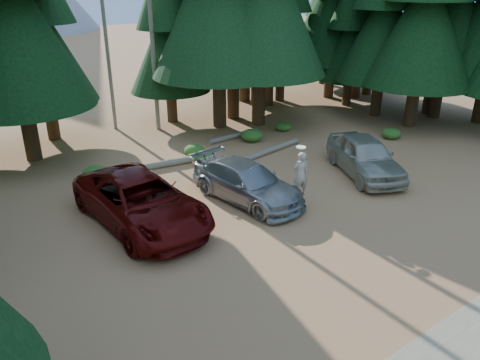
% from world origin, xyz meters
% --- Properties ---
extents(ground, '(160.00, 160.00, 0.00)m').
position_xyz_m(ground, '(0.00, 0.00, 0.00)').
color(ground, '#B5834C').
rests_on(ground, ground).
extents(forest_belt_north, '(36.00, 7.00, 22.00)m').
position_xyz_m(forest_belt_north, '(0.00, 15.00, 0.00)').
color(forest_belt_north, black).
rests_on(forest_belt_north, ground).
extents(forest_belt_east, '(6.00, 22.00, 22.00)m').
position_xyz_m(forest_belt_east, '(15.50, 4.00, 0.00)').
color(forest_belt_east, black).
rests_on(forest_belt_east, ground).
extents(snag_front, '(0.24, 0.24, 12.00)m').
position_xyz_m(snag_front, '(0.80, 14.50, 6.00)').
color(snag_front, '#726D5B').
rests_on(snag_front, ground).
extents(snag_back, '(0.20, 0.20, 10.00)m').
position_xyz_m(snag_back, '(-1.20, 16.00, 5.00)').
color(snag_back, '#726D5B').
rests_on(snag_back, ground).
extents(red_pickup, '(3.22, 6.39, 1.73)m').
position_xyz_m(red_pickup, '(-4.83, 4.50, 0.87)').
color(red_pickup, '#5B0907').
rests_on(red_pickup, ground).
extents(silver_minivan_center, '(2.74, 5.32, 1.47)m').
position_xyz_m(silver_minivan_center, '(-0.66, 3.91, 0.74)').
color(silver_minivan_center, '#9C9FA4').
rests_on(silver_minivan_center, ground).
extents(silver_minivan_right, '(3.92, 5.41, 1.71)m').
position_xyz_m(silver_minivan_right, '(5.13, 2.98, 0.86)').
color(silver_minivan_right, beige).
rests_on(silver_minivan_right, ground).
extents(frisbee_player, '(0.71, 0.54, 1.94)m').
position_xyz_m(frisbee_player, '(0.75, 2.41, 1.27)').
color(frisbee_player, beige).
rests_on(frisbee_player, ground).
extents(log_left, '(4.38, 0.92, 0.31)m').
position_xyz_m(log_left, '(-2.54, 9.03, 0.16)').
color(log_left, '#726D5B').
rests_on(log_left, ground).
extents(log_mid, '(3.31, 0.50, 0.27)m').
position_xyz_m(log_mid, '(3.35, 10.50, 0.14)').
color(log_mid, '#726D5B').
rests_on(log_mid, ground).
extents(log_right, '(4.26, 1.00, 0.27)m').
position_xyz_m(log_right, '(3.48, 7.54, 0.14)').
color(log_right, '#726D5B').
rests_on(log_right, ground).
extents(shrub_far_left, '(1.13, 1.13, 0.62)m').
position_xyz_m(shrub_far_left, '(-4.80, 9.30, 0.31)').
color(shrub_far_left, '#215F1C').
rests_on(shrub_far_left, ground).
extents(shrub_left, '(0.82, 0.82, 0.45)m').
position_xyz_m(shrub_left, '(-3.05, 8.00, 0.22)').
color(shrub_left, '#215F1C').
rests_on(shrub_left, ground).
extents(shrub_center_left, '(1.05, 1.05, 0.58)m').
position_xyz_m(shrub_center_left, '(0.08, 8.27, 0.29)').
color(shrub_center_left, '#215F1C').
rests_on(shrub_center_left, ground).
extents(shrub_center_right, '(0.98, 0.98, 0.54)m').
position_xyz_m(shrub_center_right, '(0.23, 9.46, 0.27)').
color(shrub_center_right, '#215F1C').
rests_on(shrub_center_right, ground).
extents(shrub_right, '(0.93, 0.93, 0.51)m').
position_xyz_m(shrub_right, '(6.45, 10.00, 0.26)').
color(shrub_right, '#215F1C').
rests_on(shrub_right, ground).
extents(shrub_far_right, '(1.17, 1.17, 0.64)m').
position_xyz_m(shrub_far_right, '(3.88, 9.58, 0.32)').
color(shrub_far_right, '#215F1C').
rests_on(shrub_far_right, ground).
extents(shrub_edge_east, '(1.02, 1.02, 0.56)m').
position_xyz_m(shrub_edge_east, '(10.31, 5.50, 0.28)').
color(shrub_edge_east, '#215F1C').
rests_on(shrub_edge_east, ground).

